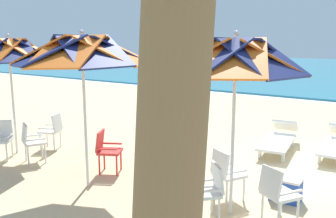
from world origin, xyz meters
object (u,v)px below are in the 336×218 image
Objects in this scene: plastic_chair_3 at (107,149)px; plastic_chair_6 at (1,137)px; beach_umbrella_1 at (82,52)px; beach_umbrella_0 at (236,58)px; plastic_chair_5 at (52,129)px; cooler_box at (286,189)px; beach_umbrella_2 at (9,51)px; plastic_chair_2 at (209,189)px; plastic_chair_1 at (226,172)px; plastic_chair_4 at (31,140)px; plastic_chair_0 at (277,192)px; sun_lounger_2 at (279,139)px.

plastic_chair_3 is 2.65m from plastic_chair_6.
beach_umbrella_0 is at bearing 10.15° from beach_umbrella_1.
plastic_chair_5 is at bearing 168.45° from plastic_chair_3.
plastic_chair_3 and plastic_chair_5 have the same top height.
cooler_box is at bearing 59.97° from beach_umbrella_0.
cooler_box is (6.08, 0.97, -2.19)m from beach_umbrella_2.
beach_umbrella_0 is 1.94m from plastic_chair_2.
plastic_chair_1 and plastic_chair_3 have the same top height.
plastic_chair_1 and plastic_chair_4 have the same top height.
beach_umbrella_0 is 5.56× the size of cooler_box.
plastic_chair_3 is (-3.51, 0.16, 0.00)m from plastic_chair_0.
plastic_chair_3 is 2.30m from plastic_chair_5.
beach_umbrella_0 is 1.96m from plastic_chair_1.
cooler_box is at bearing 60.79° from plastic_chair_2.
beach_umbrella_2 is 3.21× the size of plastic_chair_4.
plastic_chair_2 reaches higher than cooler_box.
plastic_chair_6 is (-5.12, -0.85, 0.00)m from plastic_chair_1.
plastic_chair_4 is 5.32m from cooler_box.
beach_umbrella_0 is 4.29m from sun_lounger_2.
beach_umbrella_0 is at bearing -172.80° from plastic_chair_0.
beach_umbrella_0 is 2.46m from cooler_box.
plastic_chair_2 is at bearing -152.17° from plastic_chair_0.
plastic_chair_6 is (-6.08, -0.53, 0.00)m from plastic_chair_0.
plastic_chair_4 is (-4.63, -0.22, -1.89)m from beach_umbrella_0.
plastic_chair_0 is at bearing -6.18° from plastic_chair_5.
plastic_chair_2 is 5.21m from plastic_chair_6.
plastic_chair_0 is 1.00× the size of plastic_chair_6.
beach_umbrella_1 reaches higher than plastic_chair_1.
plastic_chair_4 is 0.39× the size of sun_lounger_2.
beach_umbrella_1 is 3.35m from plastic_chair_5.
beach_umbrella_2 is (-5.33, 0.36, 1.90)m from plastic_chair_2.
plastic_chair_3 is (-2.55, -0.16, 0.00)m from plastic_chair_1.
beach_umbrella_2 reaches higher than plastic_chair_6.
plastic_chair_0 is 1.00× the size of plastic_chair_2.
plastic_chair_0 is 1.73× the size of cooler_box.
plastic_chair_4 is (-4.35, -0.62, 0.00)m from plastic_chair_1.
beach_umbrella_1 is 3.26× the size of plastic_chair_5.
cooler_box is (0.99, -2.75, -0.08)m from sun_lounger_2.
plastic_chair_3 is (-2.64, 0.62, 0.00)m from plastic_chair_2.
beach_umbrella_0 is 1.00× the size of beach_umbrella_2.
plastic_chair_1 is at bearing 20.43° from beach_umbrella_1.
beach_umbrella_1 is 2.92m from beach_umbrella_2.
beach_umbrella_1 is (-2.45, -0.10, 1.95)m from plastic_chair_2.
beach_umbrella_0 is 3.42m from plastic_chair_3.
plastic_chair_0 is 0.39× the size of sun_lounger_2.
plastic_chair_1 is 0.31× the size of beach_umbrella_2.
plastic_chair_0 reaches higher than cooler_box.
plastic_chair_4 and plastic_chair_6 have the same top height.
plastic_chair_3 is 1.00× the size of plastic_chair_5.
plastic_chair_4 is (-4.44, 0.15, 0.00)m from plastic_chair_2.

